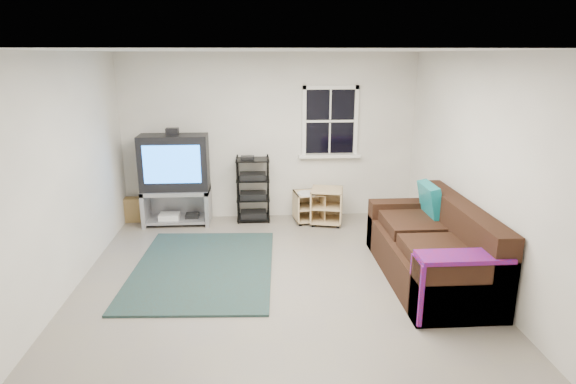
{
  "coord_description": "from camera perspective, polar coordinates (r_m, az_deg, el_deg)",
  "views": [
    {
      "loc": [
        -0.21,
        -5.22,
        2.57
      ],
      "look_at": [
        0.16,
        0.4,
        0.94
      ],
      "focal_mm": 30.0,
      "sensor_mm": 36.0,
      "label": 1
    }
  ],
  "objects": [
    {
      "name": "room",
      "position": [
        7.66,
        4.99,
        7.82
      ],
      "size": [
        4.6,
        4.62,
        4.6
      ],
      "color": "gray",
      "rests_on": "ground"
    },
    {
      "name": "tv_unit",
      "position": [
        7.56,
        -13.24,
        2.3
      ],
      "size": [
        1.02,
        0.51,
        1.5
      ],
      "color": "#94949B",
      "rests_on": "ground"
    },
    {
      "name": "av_rack",
      "position": [
        7.61,
        -4.15,
        -0.12
      ],
      "size": [
        0.52,
        0.38,
        1.04
      ],
      "color": "black",
      "rests_on": "ground"
    },
    {
      "name": "side_table_left",
      "position": [
        7.55,
        4.62,
        -1.48
      ],
      "size": [
        0.57,
        0.57,
        0.56
      ],
      "rotation": [
        0.0,
        0.0,
        -0.22
      ],
      "color": "#D7B784",
      "rests_on": "ground"
    },
    {
      "name": "side_table_right",
      "position": [
        7.6,
        2.39,
        -1.46
      ],
      "size": [
        0.49,
        0.49,
        0.5
      ],
      "rotation": [
        0.0,
        0.0,
        0.13
      ],
      "color": "#D7B784",
      "rests_on": "ground"
    },
    {
      "name": "sofa",
      "position": [
        5.92,
        16.8,
        -6.64
      ],
      "size": [
        0.97,
        2.19,
        1.0
      ],
      "color": "black",
      "rests_on": "ground"
    },
    {
      "name": "shag_rug",
      "position": [
        6.13,
        -9.98,
        -8.81
      ],
      "size": [
        1.8,
        2.4,
        0.03
      ],
      "primitive_type": "cube",
      "rotation": [
        0.0,
        0.0,
        -0.05
      ],
      "color": "black",
      "rests_on": "ground"
    },
    {
      "name": "paper_bag",
      "position": [
        8.0,
        -17.78,
        -1.99
      ],
      "size": [
        0.27,
        0.18,
        0.39
      ],
      "primitive_type": "cube",
      "rotation": [
        0.0,
        0.0,
        0.02
      ],
      "color": "#A5814A",
      "rests_on": "ground"
    }
  ]
}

